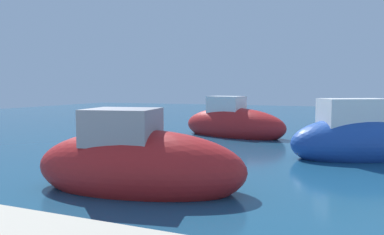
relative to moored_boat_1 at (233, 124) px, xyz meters
name	(u,v)px	position (x,y,z in m)	size (l,w,h in m)	color
moored_boat_1	(233,124)	(0.00, 0.00, 0.00)	(5.29, 3.00, 2.18)	#B21E1E
moored_boat_3	(363,140)	(5.19, -3.56, 0.04)	(5.06, 3.90, 2.24)	#1E479E
moored_boat_6	(138,165)	(0.54, -9.36, 0.01)	(4.86, 2.65, 2.12)	#B21E1E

